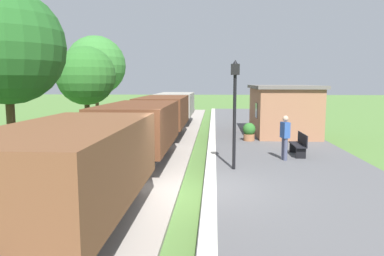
{
  "coord_description": "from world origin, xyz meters",
  "views": [
    {
      "loc": [
        0.5,
        -9.86,
        3.23
      ],
      "look_at": [
        -0.34,
        3.58,
        1.48
      ],
      "focal_mm": 33.49,
      "sensor_mm": 36.0,
      "label": 1
    }
  ],
  "objects_px": {
    "bench_near_hut": "(299,144)",
    "bench_down_platform": "(263,118)",
    "freight_train": "(153,120)",
    "tree_trackside_far": "(86,76)",
    "potted_planter": "(249,131)",
    "tree_trackside_mid": "(6,47)",
    "person_waiting": "(285,136)",
    "tree_field_left": "(96,66)",
    "station_hut": "(282,109)",
    "lamp_post_near": "(235,95)"
  },
  "relations": [
    {
      "from": "bench_down_platform",
      "to": "bench_near_hut",
      "type": "bearing_deg",
      "value": -90.0
    },
    {
      "from": "station_hut",
      "to": "tree_field_left",
      "type": "distance_m",
      "value": 15.51
    },
    {
      "from": "bench_near_hut",
      "to": "tree_trackside_mid",
      "type": "height_order",
      "value": "tree_trackside_mid"
    },
    {
      "from": "station_hut",
      "to": "bench_near_hut",
      "type": "height_order",
      "value": "station_hut"
    },
    {
      "from": "lamp_post_near",
      "to": "tree_trackside_far",
      "type": "relative_size",
      "value": 0.72
    },
    {
      "from": "tree_trackside_far",
      "to": "station_hut",
      "type": "bearing_deg",
      "value": 6.6
    },
    {
      "from": "bench_near_hut",
      "to": "bench_down_platform",
      "type": "bearing_deg",
      "value": 90.0
    },
    {
      "from": "bench_near_hut",
      "to": "freight_train",
      "type": "bearing_deg",
      "value": 160.07
    },
    {
      "from": "potted_planter",
      "to": "tree_trackside_far",
      "type": "relative_size",
      "value": 0.18
    },
    {
      "from": "bench_down_platform",
      "to": "potted_planter",
      "type": "relative_size",
      "value": 1.64
    },
    {
      "from": "lamp_post_near",
      "to": "tree_field_left",
      "type": "distance_m",
      "value": 19.09
    },
    {
      "from": "potted_planter",
      "to": "tree_field_left",
      "type": "height_order",
      "value": "tree_field_left"
    },
    {
      "from": "freight_train",
      "to": "tree_trackside_far",
      "type": "xyz_separation_m",
      "value": [
        -4.15,
        2.61,
        2.15
      ]
    },
    {
      "from": "station_hut",
      "to": "person_waiting",
      "type": "bearing_deg",
      "value": -99.68
    },
    {
      "from": "freight_train",
      "to": "tree_field_left",
      "type": "height_order",
      "value": "tree_field_left"
    },
    {
      "from": "tree_trackside_mid",
      "to": "freight_train",
      "type": "bearing_deg",
      "value": 53.37
    },
    {
      "from": "freight_train",
      "to": "bench_near_hut",
      "type": "relative_size",
      "value": 17.33
    },
    {
      "from": "tree_trackside_mid",
      "to": "tree_trackside_far",
      "type": "xyz_separation_m",
      "value": [
        -0.23,
        7.89,
        -0.81
      ]
    },
    {
      "from": "bench_down_platform",
      "to": "tree_field_left",
      "type": "xyz_separation_m",
      "value": [
        -12.85,
        2.88,
        3.77
      ]
    },
    {
      "from": "station_hut",
      "to": "tree_trackside_mid",
      "type": "bearing_deg",
      "value": -139.51
    },
    {
      "from": "bench_near_hut",
      "to": "station_hut",
      "type": "bearing_deg",
      "value": 85.92
    },
    {
      "from": "person_waiting",
      "to": "tree_field_left",
      "type": "height_order",
      "value": "tree_field_left"
    },
    {
      "from": "person_waiting",
      "to": "potted_planter",
      "type": "distance_m",
      "value": 4.58
    },
    {
      "from": "tree_trackside_mid",
      "to": "bench_down_platform",
      "type": "bearing_deg",
      "value": 53.22
    },
    {
      "from": "station_hut",
      "to": "person_waiting",
      "type": "distance_m",
      "value": 7.19
    },
    {
      "from": "tree_field_left",
      "to": "station_hut",
      "type": "bearing_deg",
      "value": -29.37
    },
    {
      "from": "bench_down_platform",
      "to": "tree_field_left",
      "type": "relative_size",
      "value": 0.22
    },
    {
      "from": "person_waiting",
      "to": "tree_trackside_mid",
      "type": "height_order",
      "value": "tree_trackside_mid"
    },
    {
      "from": "freight_train",
      "to": "tree_trackside_far",
      "type": "height_order",
      "value": "tree_trackside_far"
    },
    {
      "from": "station_hut",
      "to": "freight_train",
      "type": "bearing_deg",
      "value": -150.3
    },
    {
      "from": "tree_trackside_mid",
      "to": "tree_field_left",
      "type": "height_order",
      "value": "tree_field_left"
    },
    {
      "from": "tree_trackside_far",
      "to": "tree_field_left",
      "type": "distance_m",
      "value": 9.1
    },
    {
      "from": "tree_trackside_far",
      "to": "person_waiting",
      "type": "bearing_deg",
      "value": -30.77
    },
    {
      "from": "bench_down_platform",
      "to": "potted_planter",
      "type": "bearing_deg",
      "value": -103.13
    },
    {
      "from": "bench_near_hut",
      "to": "tree_trackside_far",
      "type": "bearing_deg",
      "value": 154.93
    },
    {
      "from": "station_hut",
      "to": "lamp_post_near",
      "type": "distance_m",
      "value": 9.3
    },
    {
      "from": "person_waiting",
      "to": "tree_trackside_far",
      "type": "distance_m",
      "value": 11.58
    },
    {
      "from": "station_hut",
      "to": "tree_trackside_mid",
      "type": "relative_size",
      "value": 0.92
    },
    {
      "from": "bench_down_platform",
      "to": "tree_trackside_far",
      "type": "bearing_deg",
      "value": -150.84
    },
    {
      "from": "freight_train",
      "to": "tree_trackside_mid",
      "type": "distance_m",
      "value": 7.21
    },
    {
      "from": "freight_train",
      "to": "bench_near_hut",
      "type": "distance_m",
      "value": 6.8
    },
    {
      "from": "person_waiting",
      "to": "potted_planter",
      "type": "bearing_deg",
      "value": -95.1
    },
    {
      "from": "potted_planter",
      "to": "tree_trackside_far",
      "type": "xyz_separation_m",
      "value": [
        -8.83,
        1.34,
        2.82
      ]
    },
    {
      "from": "station_hut",
      "to": "bench_near_hut",
      "type": "relative_size",
      "value": 3.87
    },
    {
      "from": "bench_near_hut",
      "to": "tree_trackside_far",
      "type": "xyz_separation_m",
      "value": [
        -10.51,
        4.92,
        2.82
      ]
    },
    {
      "from": "lamp_post_near",
      "to": "tree_trackside_far",
      "type": "height_order",
      "value": "tree_trackside_far"
    },
    {
      "from": "freight_train",
      "to": "station_hut",
      "type": "distance_m",
      "value": 7.83
    },
    {
      "from": "freight_train",
      "to": "station_hut",
      "type": "xyz_separation_m",
      "value": [
        6.8,
        3.88,
        0.26
      ]
    },
    {
      "from": "bench_down_platform",
      "to": "person_waiting",
      "type": "distance_m",
      "value": 11.7
    },
    {
      "from": "freight_train",
      "to": "potted_planter",
      "type": "bearing_deg",
      "value": 15.22
    }
  ]
}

